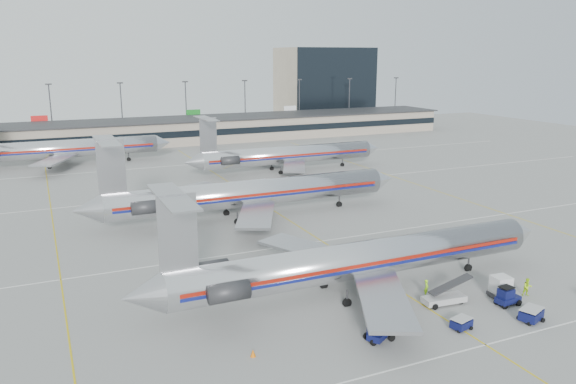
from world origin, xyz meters
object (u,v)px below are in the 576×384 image
jet_foreground (353,260)px  uld_container (501,287)px  tug_center (507,297)px  jet_second_row (245,193)px  belt_loader (445,297)px

jet_foreground → uld_container: bearing=-27.5°
tug_center → jet_second_row: bearing=103.6°
jet_foreground → uld_container: (12.35, -6.42, -2.33)m
jet_second_row → uld_container: bearing=-69.7°
tug_center → belt_loader: bearing=148.1°
uld_container → jet_second_row: bearing=114.9°
jet_foreground → tug_center: size_ratio=18.59×
uld_container → belt_loader: belt_loader is taller
jet_second_row → uld_container: size_ratio=22.75×
jet_second_row → tug_center: (12.04, -36.66, -2.72)m
jet_foreground → uld_container: size_ratio=21.41×
uld_container → belt_loader: (-5.84, 0.86, -0.36)m
tug_center → uld_container: uld_container is taller
jet_foreground → belt_loader: (6.51, -5.56, -2.69)m
belt_loader → tug_center: bearing=-21.8°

